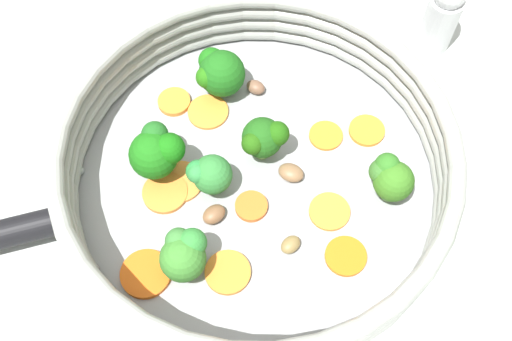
{
  "coord_description": "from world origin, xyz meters",
  "views": [
    {
      "loc": [
        -0.17,
        -0.21,
        0.52
      ],
      "look_at": [
        0.0,
        0.0,
        0.03
      ],
      "focal_mm": 42.0,
      "sensor_mm": 36.0,
      "label": 1
    }
  ],
  "objects_px": {
    "carrot_slice_9": "(160,269)",
    "broccoli_floret_3": "(219,72)",
    "carrot_slice_11": "(146,274)",
    "broccoli_floret_1": "(263,138)",
    "carrot_slice_3": "(174,102)",
    "mushroom_piece_3": "(291,173)",
    "mushroom_piece_2": "(214,214)",
    "mushroom_piece_0": "(291,245)",
    "broccoli_floret_5": "(184,254)",
    "broccoli_floret_0": "(158,151)",
    "carrot_slice_0": "(329,212)",
    "skillet": "(256,181)",
    "mushroom_piece_1": "(256,87)",
    "salt_shaker": "(442,15)",
    "carrot_slice_5": "(346,256)",
    "carrot_slice_6": "(208,112)",
    "carrot_slice_2": "(251,206)",
    "carrot_slice_1": "(180,182)",
    "carrot_slice_8": "(228,272)",
    "broccoli_floret_2": "(390,178)",
    "carrot_slice_4": "(367,131)",
    "carrot_slice_7": "(165,193)",
    "broccoli_floret_4": "(208,174)",
    "carrot_slice_10": "(326,136)"
  },
  "relations": [
    {
      "from": "carrot_slice_9",
      "to": "broccoli_floret_3",
      "type": "xyz_separation_m",
      "value": [
        0.16,
        0.12,
        0.03
      ]
    },
    {
      "from": "carrot_slice_9",
      "to": "broccoli_floret_3",
      "type": "height_order",
      "value": "broccoli_floret_3"
    },
    {
      "from": "carrot_slice_11",
      "to": "broccoli_floret_1",
      "type": "distance_m",
      "value": 0.16
    },
    {
      "from": "carrot_slice_3",
      "to": "mushroom_piece_3",
      "type": "bearing_deg",
      "value": -74.17
    },
    {
      "from": "broccoli_floret_1",
      "to": "mushroom_piece_2",
      "type": "height_order",
      "value": "broccoli_floret_1"
    },
    {
      "from": "mushroom_piece_0",
      "to": "carrot_slice_9",
      "type": "bearing_deg",
      "value": 151.97
    },
    {
      "from": "carrot_slice_11",
      "to": "broccoli_floret_5",
      "type": "distance_m",
      "value": 0.05
    },
    {
      "from": "broccoli_floret_0",
      "to": "mushroom_piece_3",
      "type": "distance_m",
      "value": 0.13
    },
    {
      "from": "broccoli_floret_1",
      "to": "carrot_slice_0",
      "type": "bearing_deg",
      "value": -83.72
    },
    {
      "from": "skillet",
      "to": "mushroom_piece_3",
      "type": "distance_m",
      "value": 0.04
    },
    {
      "from": "mushroom_piece_1",
      "to": "mushroom_piece_2",
      "type": "distance_m",
      "value": 0.15
    },
    {
      "from": "carrot_slice_0",
      "to": "mushroom_piece_0",
      "type": "relative_size",
      "value": 1.94
    },
    {
      "from": "mushroom_piece_0",
      "to": "salt_shaker",
      "type": "bearing_deg",
      "value": 17.82
    },
    {
      "from": "skillet",
      "to": "carrot_slice_5",
      "type": "relative_size",
      "value": 9.3
    },
    {
      "from": "broccoli_floret_3",
      "to": "mushroom_piece_3",
      "type": "height_order",
      "value": "broccoli_floret_3"
    },
    {
      "from": "carrot_slice_6",
      "to": "broccoli_floret_5",
      "type": "bearing_deg",
      "value": -132.66
    },
    {
      "from": "carrot_slice_2",
      "to": "carrot_slice_5",
      "type": "distance_m",
      "value": 0.1
    },
    {
      "from": "mushroom_piece_1",
      "to": "carrot_slice_9",
      "type": "bearing_deg",
      "value": -151.93
    },
    {
      "from": "carrot_slice_1",
      "to": "mushroom_piece_1",
      "type": "distance_m",
      "value": 0.13
    },
    {
      "from": "carrot_slice_8",
      "to": "broccoli_floret_2",
      "type": "distance_m",
      "value": 0.17
    },
    {
      "from": "carrot_slice_4",
      "to": "carrot_slice_7",
      "type": "xyz_separation_m",
      "value": [
        -0.2,
        0.07,
        0.0
      ]
    },
    {
      "from": "mushroom_piece_2",
      "to": "carrot_slice_2",
      "type": "bearing_deg",
      "value": -22.29
    },
    {
      "from": "carrot_slice_1",
      "to": "broccoli_floret_4",
      "type": "relative_size",
      "value": 0.95
    },
    {
      "from": "mushroom_piece_1",
      "to": "carrot_slice_7",
      "type": "bearing_deg",
      "value": -163.95
    },
    {
      "from": "mushroom_piece_3",
      "to": "carrot_slice_5",
      "type": "bearing_deg",
      "value": -98.78
    },
    {
      "from": "carrot_slice_4",
      "to": "salt_shaker",
      "type": "bearing_deg",
      "value": 17.03
    },
    {
      "from": "broccoli_floret_5",
      "to": "salt_shaker",
      "type": "relative_size",
      "value": 0.53
    },
    {
      "from": "salt_shaker",
      "to": "carrot_slice_11",
      "type": "bearing_deg",
      "value": -175.44
    },
    {
      "from": "broccoli_floret_2",
      "to": "carrot_slice_5",
      "type": "bearing_deg",
      "value": -160.96
    },
    {
      "from": "mushroom_piece_3",
      "to": "carrot_slice_10",
      "type": "bearing_deg",
      "value": 12.5
    },
    {
      "from": "carrot_slice_3",
      "to": "mushroom_piece_2",
      "type": "height_order",
      "value": "mushroom_piece_2"
    },
    {
      "from": "carrot_slice_1",
      "to": "mushroom_piece_2",
      "type": "relative_size",
      "value": 1.92
    },
    {
      "from": "carrot_slice_8",
      "to": "broccoli_floret_0",
      "type": "bearing_deg",
      "value": 83.43
    },
    {
      "from": "broccoli_floret_1",
      "to": "mushroom_piece_1",
      "type": "relative_size",
      "value": 2.48
    },
    {
      "from": "carrot_slice_4",
      "to": "carrot_slice_9",
      "type": "relative_size",
      "value": 1.28
    },
    {
      "from": "skillet",
      "to": "broccoli_floret_2",
      "type": "relative_size",
      "value": 7.24
    },
    {
      "from": "broccoli_floret_5",
      "to": "carrot_slice_1",
      "type": "bearing_deg",
      "value": 59.44
    },
    {
      "from": "carrot_slice_0",
      "to": "carrot_slice_11",
      "type": "xyz_separation_m",
      "value": [
        -0.17,
        0.06,
        0.0
      ]
    },
    {
      "from": "broccoli_floret_4",
      "to": "mushroom_piece_3",
      "type": "bearing_deg",
      "value": -28.57
    },
    {
      "from": "broccoli_floret_4",
      "to": "mushroom_piece_2",
      "type": "distance_m",
      "value": 0.04
    },
    {
      "from": "carrot_slice_7",
      "to": "mushroom_piece_0",
      "type": "bearing_deg",
      "value": -63.0
    },
    {
      "from": "broccoli_floret_1",
      "to": "broccoli_floret_3",
      "type": "relative_size",
      "value": 0.94
    },
    {
      "from": "broccoli_floret_0",
      "to": "broccoli_floret_5",
      "type": "distance_m",
      "value": 0.1
    },
    {
      "from": "carrot_slice_2",
      "to": "carrot_slice_10",
      "type": "xyz_separation_m",
      "value": [
        0.11,
        0.02,
        -0.0
      ]
    },
    {
      "from": "carrot_slice_4",
      "to": "carrot_slice_7",
      "type": "relative_size",
      "value": 0.83
    },
    {
      "from": "mushroom_piece_1",
      "to": "mushroom_piece_3",
      "type": "relative_size",
      "value": 0.8
    },
    {
      "from": "carrot_slice_3",
      "to": "mushroom_piece_2",
      "type": "xyz_separation_m",
      "value": [
        -0.04,
        -0.13,
        0.0
      ]
    },
    {
      "from": "carrot_slice_3",
      "to": "mushroom_piece_1",
      "type": "distance_m",
      "value": 0.09
    },
    {
      "from": "broccoli_floret_5",
      "to": "carrot_slice_10",
      "type": "bearing_deg",
      "value": 7.58
    },
    {
      "from": "carrot_slice_3",
      "to": "broccoli_floret_5",
      "type": "relative_size",
      "value": 0.69
    }
  ]
}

